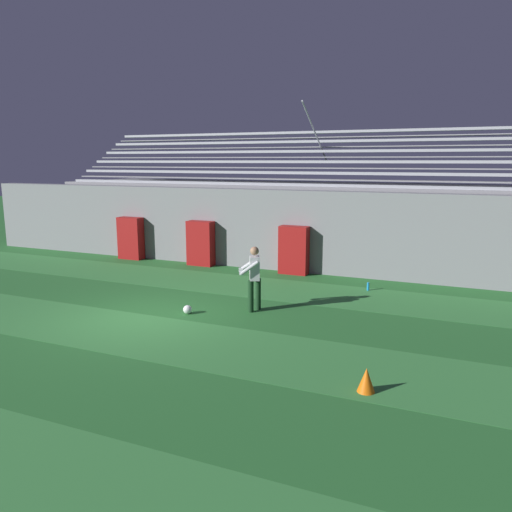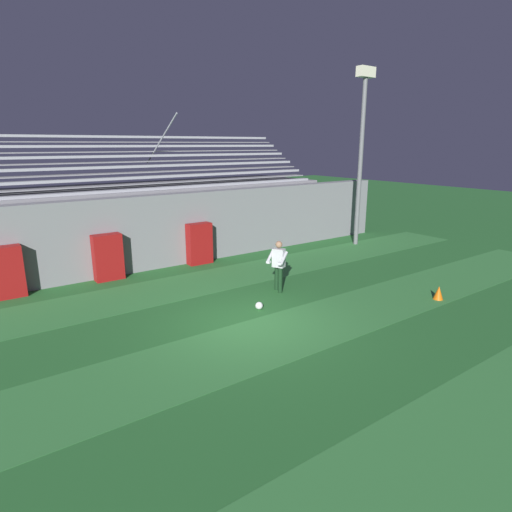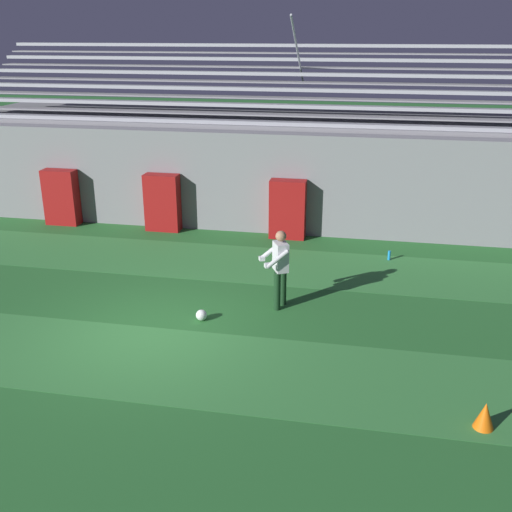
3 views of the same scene
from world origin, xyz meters
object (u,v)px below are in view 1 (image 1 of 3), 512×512
(padding_pillar_gate_right, at_px, (294,250))
(water_bottle, at_px, (368,286))
(soccer_ball, at_px, (187,310))
(traffic_cone, at_px, (366,380))
(padding_pillar_gate_left, at_px, (201,243))
(goalkeeper, at_px, (254,274))
(padding_pillar_far_left, at_px, (131,238))

(padding_pillar_gate_right, distance_m, water_bottle, 3.11)
(padding_pillar_gate_right, height_order, water_bottle, padding_pillar_gate_right)
(soccer_ball, relative_size, traffic_cone, 0.52)
(padding_pillar_gate_right, bearing_deg, padding_pillar_gate_left, 180.00)
(padding_pillar_gate_left, height_order, traffic_cone, padding_pillar_gate_left)
(traffic_cone, bearing_deg, soccer_ball, 152.76)
(goalkeeper, distance_m, traffic_cone, 5.01)
(traffic_cone, height_order, water_bottle, traffic_cone)
(goalkeeper, bearing_deg, padding_pillar_gate_left, 132.42)
(water_bottle, bearing_deg, padding_pillar_gate_right, 155.86)
(padding_pillar_gate_left, xyz_separation_m, goalkeeper, (4.06, -4.44, 0.14))
(padding_pillar_gate_left, xyz_separation_m, traffic_cone, (7.61, -7.91, -0.61))
(soccer_ball, xyz_separation_m, water_bottle, (3.73, 4.11, 0.01))
(padding_pillar_gate_left, relative_size, traffic_cone, 3.88)
(padding_pillar_far_left, height_order, water_bottle, padding_pillar_far_left)
(goalkeeper, relative_size, soccer_ball, 7.59)
(padding_pillar_gate_left, distance_m, goalkeeper, 6.02)
(soccer_ball, height_order, traffic_cone, traffic_cone)
(padding_pillar_far_left, bearing_deg, water_bottle, -7.44)
(padding_pillar_gate_right, relative_size, padding_pillar_far_left, 1.00)
(soccer_ball, bearing_deg, water_bottle, 47.77)
(traffic_cone, bearing_deg, padding_pillar_gate_right, 116.85)
(padding_pillar_far_left, height_order, soccer_ball, padding_pillar_far_left)
(padding_pillar_gate_left, distance_m, padding_pillar_far_left, 3.12)
(padding_pillar_gate_left, bearing_deg, soccer_ball, -63.81)
(traffic_cone, xyz_separation_m, water_bottle, (-1.24, 6.67, -0.09))
(goalkeeper, distance_m, soccer_ball, 1.89)
(water_bottle, bearing_deg, padding_pillar_gate_left, 168.98)
(padding_pillar_far_left, distance_m, traffic_cone, 13.34)
(padding_pillar_gate_right, distance_m, traffic_cone, 8.89)
(padding_pillar_far_left, bearing_deg, padding_pillar_gate_right, 0.00)
(water_bottle, bearing_deg, soccer_ball, -132.23)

